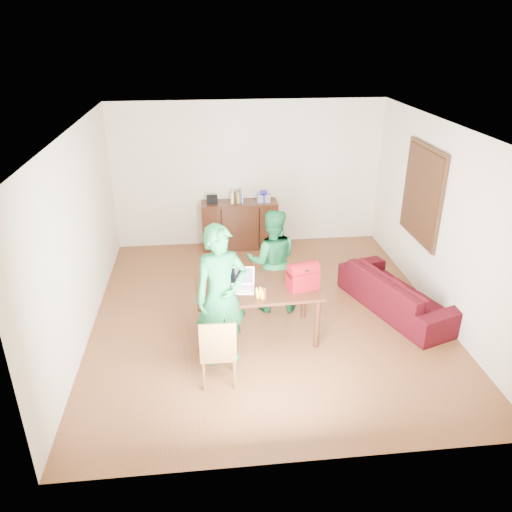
{
  "coord_description": "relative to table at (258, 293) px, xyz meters",
  "views": [
    {
      "loc": [
        -0.85,
        -6.26,
        3.89
      ],
      "look_at": [
        -0.2,
        -0.33,
        1.11
      ],
      "focal_mm": 35.0,
      "sensor_mm": 36.0,
      "label": 1
    }
  ],
  "objects": [
    {
      "name": "person_far",
      "position": [
        0.29,
        0.72,
        0.12
      ],
      "size": [
        0.81,
        0.66,
        1.56
      ],
      "primitive_type": "imported",
      "rotation": [
        0.0,
        0.0,
        3.05
      ],
      "color": "#125228",
      "rests_on": "ground"
    },
    {
      "name": "sofa",
      "position": [
        2.15,
        0.46,
        -0.37
      ],
      "size": [
        1.4,
        2.15,
        0.58
      ],
      "primitive_type": "imported",
      "rotation": [
        0.0,
        0.0,
        1.91
      ],
      "color": "#370711",
      "rests_on": "ground"
    },
    {
      "name": "chair",
      "position": [
        -0.57,
        -0.92,
        -0.4
      ],
      "size": [
        0.42,
        0.4,
        0.91
      ],
      "rotation": [
        0.0,
        0.0,
        -0.02
      ],
      "color": "brown",
      "rests_on": "ground"
    },
    {
      "name": "person_near",
      "position": [
        -0.5,
        -0.46,
        0.25
      ],
      "size": [
        0.76,
        0.6,
        1.82
      ],
      "primitive_type": "imported",
      "rotation": [
        0.0,
        0.0,
        0.27
      ],
      "color": "#166531",
      "rests_on": "ground"
    },
    {
      "name": "room",
      "position": [
        0.21,
        0.66,
        0.64
      ],
      "size": [
        5.2,
        5.7,
        2.9
      ],
      "color": "#4B2112",
      "rests_on": "ground"
    },
    {
      "name": "bananas",
      "position": [
        0.0,
        -0.32,
        0.13
      ],
      "size": [
        0.19,
        0.15,
        0.06
      ],
      "primitive_type": null,
      "rotation": [
        0.0,
        0.0,
        0.3
      ],
      "color": "yellow",
      "rests_on": "table"
    },
    {
      "name": "bottle",
      "position": [
        0.04,
        -0.32,
        0.19
      ],
      "size": [
        0.07,
        0.07,
        0.19
      ],
      "primitive_type": "cylinder",
      "rotation": [
        0.0,
        0.0,
        -0.18
      ],
      "color": "#612716",
      "rests_on": "table"
    },
    {
      "name": "red_bag",
      "position": [
        0.58,
        -0.1,
        0.24
      ],
      "size": [
        0.44,
        0.32,
        0.29
      ],
      "primitive_type": "cube",
      "rotation": [
        0.0,
        0.0,
        0.27
      ],
      "color": "maroon",
      "rests_on": "table"
    },
    {
      "name": "laptop",
      "position": [
        -0.23,
        -0.06,
        0.14
      ],
      "size": [
        0.38,
        0.28,
        0.25
      ],
      "rotation": [
        0.0,
        0.0,
        -0.11
      ],
      "color": "white",
      "rests_on": "table"
    },
    {
      "name": "table",
      "position": [
        0.0,
        0.0,
        0.0
      ],
      "size": [
        1.65,
        0.97,
        0.76
      ],
      "rotation": [
        0.0,
        0.0,
        0.04
      ],
      "color": "black",
      "rests_on": "ground"
    }
  ]
}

